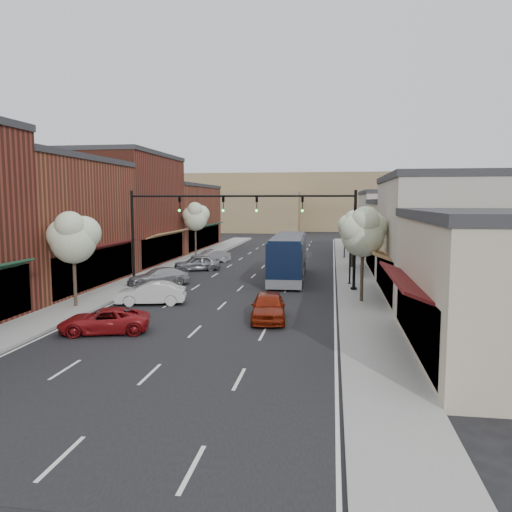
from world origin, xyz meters
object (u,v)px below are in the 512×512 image
at_px(tree_left_far, 196,216).
at_px(lamp_post_near, 350,245).
at_px(parked_car_c, 159,277).
at_px(parked_car_d, 197,263).
at_px(tree_right_near, 364,231).
at_px(signal_mast_right, 320,225).
at_px(red_hatchback, 268,306).
at_px(parked_car_e, 211,256).
at_px(lamp_post_far, 345,231).
at_px(tree_right_far, 353,226).
at_px(parked_car_b, 151,293).
at_px(coach_bus, 288,257).
at_px(tree_left_near, 73,237).
at_px(signal_mast_left, 164,224).
at_px(parked_car_a, 104,321).

distance_m(tree_left_far, lamp_post_near, 22.33).
distance_m(parked_car_c, parked_car_d, 8.18).
bearing_deg(tree_right_near, signal_mast_right, 123.91).
bearing_deg(red_hatchback, parked_car_e, 104.42).
distance_m(lamp_post_far, parked_car_c, 24.31).
relative_size(tree_right_far, parked_car_c, 1.18).
bearing_deg(parked_car_e, tree_right_near, -9.71).
relative_size(lamp_post_near, parked_car_b, 1.07).
xyz_separation_m(lamp_post_far, parked_car_d, (-13.29, -11.60, -2.30)).
relative_size(coach_bus, parked_car_c, 2.52).
bearing_deg(parked_car_d, parked_car_c, -26.87).
relative_size(red_hatchback, parked_car_b, 1.05).
relative_size(red_hatchback, parked_car_e, 1.07).
height_order(lamp_post_near, coach_bus, lamp_post_near).
height_order(signal_mast_right, red_hatchback, signal_mast_right).
xyz_separation_m(tree_left_far, parked_car_c, (2.05, -17.68, -3.94)).
relative_size(tree_right_near, tree_right_far, 1.10).
bearing_deg(tree_right_near, tree_left_far, 127.04).
xyz_separation_m(red_hatchback, parked_car_e, (-8.85, 23.24, -0.07)).
relative_size(tree_right_near, tree_left_near, 1.05).
distance_m(tree_left_near, parked_car_c, 9.27).
relative_size(signal_mast_left, parked_car_a, 1.93).
relative_size(tree_left_far, parked_car_e, 1.51).
relative_size(tree_left_near, red_hatchback, 1.30).
relative_size(signal_mast_left, parked_car_d, 1.99).
relative_size(parked_car_c, parked_car_d, 1.11).
bearing_deg(tree_right_far, signal_mast_left, -139.46).
bearing_deg(tree_right_far, tree_right_near, -90.00).
xyz_separation_m(tree_left_far, parked_car_d, (2.76, -9.54, -3.90)).
distance_m(tree_left_near, lamp_post_far, 32.35).
relative_size(signal_mast_right, tree_right_far, 1.51).
distance_m(tree_left_far, parked_car_c, 18.23).
bearing_deg(lamp_post_far, signal_mast_right, -96.22).
bearing_deg(parked_car_b, tree_left_far, 176.86).
height_order(tree_left_far, lamp_post_near, tree_left_far).
relative_size(tree_left_near, parked_car_a, 1.34).
bearing_deg(signal_mast_left, tree_right_far, 40.54).
relative_size(tree_left_near, parked_car_d, 1.38).
bearing_deg(parked_car_a, parked_car_e, 167.70).
bearing_deg(tree_left_far, parked_car_d, -73.85).
distance_m(signal_mast_right, parked_car_a, 16.68).
bearing_deg(tree_left_far, parked_car_e, -56.11).
xyz_separation_m(parked_car_a, parked_car_c, (-2.00, 13.13, 0.07)).
bearing_deg(coach_bus, parked_car_d, 154.65).
bearing_deg(lamp_post_near, parked_car_e, 139.32).
bearing_deg(signal_mast_right, red_hatchback, -104.69).
bearing_deg(parked_car_b, tree_left_near, -77.27).
xyz_separation_m(tree_left_near, parked_car_a, (4.05, -4.81, -3.63)).
distance_m(lamp_post_far, parked_car_a, 35.07).
distance_m(signal_mast_right, lamp_post_far, 20.19).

